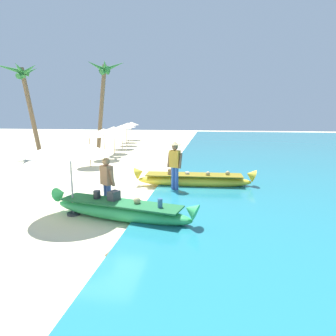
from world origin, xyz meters
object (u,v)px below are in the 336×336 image
Objects in this scene: palm_tree_tall_inland at (24,83)px; person_vendor_hatted at (175,163)px; person_tourist_customer at (107,181)px; palm_tree_leaning_seaward at (104,81)px; patio_umbrella_large at (69,147)px; paddle at (128,234)px; boat_green_foreground at (120,210)px; boat_yellow_midground at (194,180)px.

person_vendor_hatted is at bearing -35.01° from palm_tree_tall_inland.
palm_tree_leaning_seaward reaches higher than person_tourist_customer.
patio_umbrella_large reaches higher than paddle.
palm_tree_tall_inland is (-10.64, 7.45, 3.63)m from person_vendor_hatted.
person_vendor_hatted reaches higher than boat_green_foreground.
boat_yellow_midground is at bearing 48.51° from patio_umbrella_large.
person_vendor_hatted is at bearing 54.67° from person_tourist_customer.
person_vendor_hatted is at bearing 47.86° from patio_umbrella_large.
palm_tree_tall_inland is (-11.28, 6.66, 4.42)m from boat_yellow_midground.
person_tourist_customer is at bearing -69.73° from palm_tree_leaning_seaward.
boat_yellow_midground is 13.82m from palm_tree_tall_inland.
paddle is at bearing -105.00° from boat_yellow_midground.
boat_green_foreground is at bearing -68.39° from palm_tree_leaning_seaward.
boat_green_foreground is 0.68× the size of palm_tree_leaning_seaward.
patio_umbrella_large is at bearing -51.69° from palm_tree_tall_inland.
boat_yellow_midground is 1.29m from person_vendor_hatted.
patio_umbrella_large reaches higher than boat_green_foreground.
patio_umbrella_large is (-2.54, -2.80, 0.86)m from person_vendor_hatted.
boat_green_foreground is 0.73× the size of palm_tree_tall_inland.
boat_green_foreground is 2.34× the size of person_vendor_hatted.
person_tourist_customer is 0.92× the size of paddle.
patio_umbrella_large is 2.93m from paddle.
boat_green_foreground is 14.81m from palm_tree_tall_inland.
paddle is at bearing -67.97° from palm_tree_leaning_seaward.
paddle is (5.46, -13.50, -4.98)m from palm_tree_leaning_seaward.
person_vendor_hatted reaches higher than paddle.
palm_tree_leaning_seaward reaches higher than boat_yellow_midground.
person_tourist_customer is 13.38m from palm_tree_leaning_seaward.
person_tourist_customer reaches higher than boat_green_foreground.
person_tourist_customer reaches higher than boat_yellow_midground.
boat_yellow_midground is 0.74× the size of palm_tree_leaning_seaward.
palm_tree_leaning_seaward is at bearing 122.47° from person_vendor_hatted.
boat_green_foreground is at bearing -114.84° from boat_yellow_midground.
palm_tree_leaning_seaward is (-6.73, 8.78, 4.72)m from boat_yellow_midground.
paddle is at bearing -99.02° from person_vendor_hatted.
boat_yellow_midground is 2.03× the size of patio_umbrella_large.
boat_green_foreground is 4.17m from boat_yellow_midground.
boat_yellow_midground is 2.97× the size of person_tourist_customer.
person_tourist_customer is at bearing -125.33° from person_vendor_hatted.
boat_yellow_midground is 3.97m from person_tourist_customer.
person_vendor_hatted is 0.80× the size of patio_umbrella_large.
boat_yellow_midground reaches higher than paddle.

